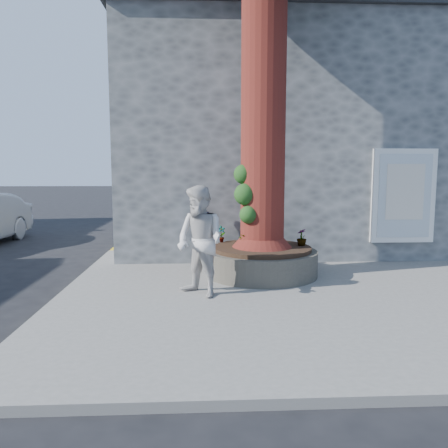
{
  "coord_description": "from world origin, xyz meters",
  "views": [
    {
      "loc": [
        -0.44,
        -6.91,
        2.29
      ],
      "look_at": [
        -0.01,
        1.58,
        1.25
      ],
      "focal_mm": 35.0,
      "sensor_mm": 36.0,
      "label": 1
    }
  ],
  "objects": [
    {
      "name": "ground",
      "position": [
        0.0,
        0.0,
        0.0
      ],
      "size": [
        120.0,
        120.0,
        0.0
      ],
      "primitive_type": "plane",
      "color": "black",
      "rests_on": "ground"
    },
    {
      "name": "pavement",
      "position": [
        1.5,
        1.0,
        0.06
      ],
      "size": [
        9.0,
        8.0,
        0.12
      ],
      "primitive_type": "cube",
      "color": "slate",
      "rests_on": "ground"
    },
    {
      "name": "yellow_line",
      "position": [
        -3.05,
        1.0,
        0.0
      ],
      "size": [
        0.1,
        30.0,
        0.01
      ],
      "primitive_type": "cube",
      "color": "yellow",
      "rests_on": "ground"
    },
    {
      "name": "stone_shop",
      "position": [
        2.5,
        7.2,
        3.16
      ],
      "size": [
        10.3,
        8.3,
        6.3
      ],
      "color": "#4C4F51",
      "rests_on": "ground"
    },
    {
      "name": "planter",
      "position": [
        0.8,
        2.0,
        0.41
      ],
      "size": [
        2.3,
        2.3,
        0.6
      ],
      "color": "black",
      "rests_on": "pavement"
    },
    {
      "name": "man",
      "position": [
        -0.43,
        2.86,
        0.9
      ],
      "size": [
        0.68,
        0.6,
        1.56
      ],
      "primitive_type": "imported",
      "rotation": [
        0.0,
        0.0,
        0.51
      ],
      "color": "#171E40",
      "rests_on": "pavement"
    },
    {
      "name": "woman",
      "position": [
        -0.48,
        0.53,
        1.08
      ],
      "size": [
        1.17,
        1.17,
        1.92
      ],
      "primitive_type": "imported",
      "rotation": [
        0.0,
        0.0,
        -0.79
      ],
      "color": "beige",
      "rests_on": "pavement"
    },
    {
      "name": "shopping_bag",
      "position": [
        -0.31,
        2.68,
        0.26
      ],
      "size": [
        0.23,
        0.19,
        0.28
      ],
      "primitive_type": "cube",
      "rotation": [
        0.0,
        0.0,
        0.38
      ],
      "color": "white",
      "rests_on": "pavement"
    },
    {
      "name": "plant_a",
      "position": [
        -0.02,
        2.61,
        0.9
      ],
      "size": [
        0.22,
        0.18,
        0.37
      ],
      "primitive_type": "imported",
      "rotation": [
        0.0,
        0.0,
        0.3
      ],
      "color": "gray",
      "rests_on": "planter"
    },
    {
      "name": "plant_b",
      "position": [
        0.87,
        2.71,
        0.92
      ],
      "size": [
        0.24,
        0.25,
        0.4
      ],
      "primitive_type": "imported",
      "rotation": [
        0.0,
        0.0,
        1.72
      ],
      "color": "gray",
      "rests_on": "planter"
    },
    {
      "name": "plant_c",
      "position": [
        1.65,
        2.07,
        0.9
      ],
      "size": [
        0.28,
        0.28,
        0.36
      ],
      "primitive_type": "imported",
      "rotation": [
        0.0,
        0.0,
        3.76
      ],
      "color": "gray",
      "rests_on": "planter"
    },
    {
      "name": "plant_d",
      "position": [
        0.43,
        1.87,
        0.86
      ],
      "size": [
        0.32,
        0.33,
        0.28
      ],
      "primitive_type": "imported",
      "rotation": [
        0.0,
        0.0,
        5.19
      ],
      "color": "gray",
      "rests_on": "planter"
    }
  ]
}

